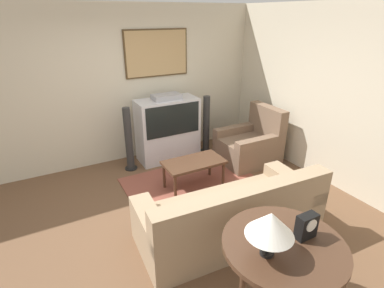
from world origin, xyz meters
The scene contains 13 objects.
ground_plane centered at (0.00, 0.00, 0.00)m, with size 12.00×12.00×0.00m, color brown.
wall_back centered at (0.01, 2.13, 1.36)m, with size 12.00×0.10×2.70m.
wall_right centered at (2.63, 0.00, 1.35)m, with size 0.06×12.00×2.70m.
area_rug centered at (0.64, 0.65, 0.01)m, with size 2.06×1.42×0.01m.
tv centered at (0.70, 1.71, 0.58)m, with size 1.11×0.52×1.23m.
couch centered at (0.46, -0.66, 0.30)m, with size 2.23×1.04×0.85m.
armchair centered at (1.97, 0.89, 0.31)m, with size 1.00×0.85×1.00m.
coffee_table centered at (0.61, 0.56, 0.40)m, with size 0.93×0.50×0.46m.
console_table centered at (0.23, -1.69, 0.74)m, with size 1.02×1.02×0.81m.
table_lamp centered at (0.02, -1.71, 1.10)m, with size 0.37×0.37×0.39m.
mantel_clock centered at (0.43, -1.71, 0.92)m, with size 0.18×0.10×0.22m.
speaker_tower_left centered at (-0.07, 1.63, 0.53)m, with size 0.22×0.22×1.12m.
speaker_tower_right centered at (1.47, 1.63, 0.53)m, with size 0.22×0.22×1.12m.
Camera 1 is at (-1.34, -3.01, 2.53)m, focal length 28.00 mm.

